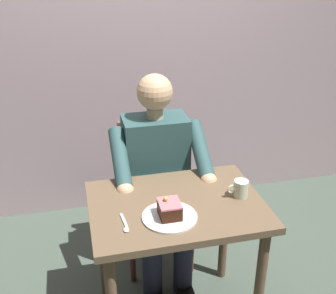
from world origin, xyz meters
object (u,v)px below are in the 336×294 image
chair (153,186)px  dining_table (176,224)px  dessert_spoon (125,226)px  cake_slice (170,209)px  coffee_cup (241,188)px  seated_person (159,179)px

chair → dining_table: bearing=90.0°
chair → dessert_spoon: (0.26, 0.70, 0.25)m
cake_slice → coffee_cup: 0.39m
chair → cake_slice: 0.75m
cake_slice → coffee_cup: (-0.38, -0.09, -0.00)m
coffee_cup → dessert_spoon: coffee_cup is taller
coffee_cup → chair: bearing=-62.0°
seated_person → cake_slice: 0.54m
cake_slice → dessert_spoon: size_ratio=0.77×
dining_table → dessert_spoon: 0.32m
dining_table → dessert_spoon: size_ratio=5.76×
seated_person → coffee_cup: size_ratio=11.55×
cake_slice → seated_person: bearing=-96.8°
cake_slice → coffee_cup: size_ratio=1.04×
cake_slice → dining_table: bearing=-119.4°
dining_table → coffee_cup: (-0.31, 0.01, 0.16)m
seated_person → coffee_cup: seated_person is taller
chair → coffee_cup: chair is taller
dining_table → seated_person: bearing=-90.0°
dining_table → cake_slice: cake_slice is taller
chair → seated_person: (0.00, 0.17, 0.15)m
dining_table → cake_slice: bearing=60.6°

